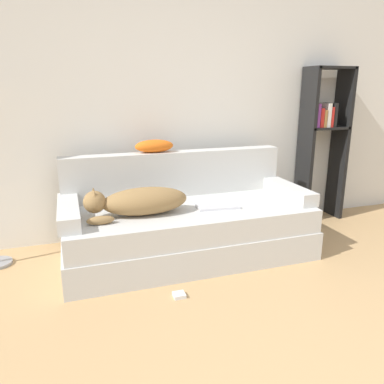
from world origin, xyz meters
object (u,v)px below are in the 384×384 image
at_px(throw_pillow, 154,146).
at_px(power_adapter, 179,295).
at_px(bookshelf, 323,134).
at_px(dog, 139,201).
at_px(laptop, 217,206).
at_px(couch, 188,232).

relative_size(throw_pillow, power_adapter, 4.24).
distance_m(throw_pillow, bookshelf, 1.79).
bearing_deg(bookshelf, power_adapter, -150.21).
distance_m(dog, laptop, 0.65).
bearing_deg(bookshelf, dog, -165.17).
height_order(dog, bookshelf, bookshelf).
relative_size(couch, dog, 2.56).
bearing_deg(throw_pillow, dog, -117.11).
xyz_separation_m(dog, bookshelf, (2.02, 0.53, 0.37)).
xyz_separation_m(couch, power_adapter, (-0.26, -0.60, -0.20)).
height_order(dog, laptop, dog).
xyz_separation_m(laptop, throw_pillow, (-0.40, 0.46, 0.44)).
xyz_separation_m(laptop, power_adapter, (-0.48, -0.53, -0.42)).
distance_m(couch, laptop, 0.33).
height_order(dog, throw_pillow, throw_pillow).
xyz_separation_m(couch, bookshelf, (1.60, 0.46, 0.69)).
bearing_deg(bookshelf, throw_pillow, -177.48).
bearing_deg(power_adapter, bookshelf, 29.79).
bearing_deg(bookshelf, laptop, -158.78).
bearing_deg(laptop, bookshelf, 27.48).
relative_size(couch, power_adapter, 25.23).
relative_size(couch, throw_pillow, 5.96).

